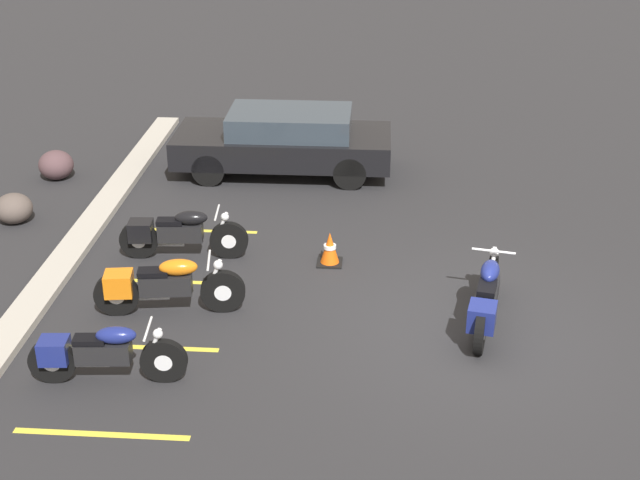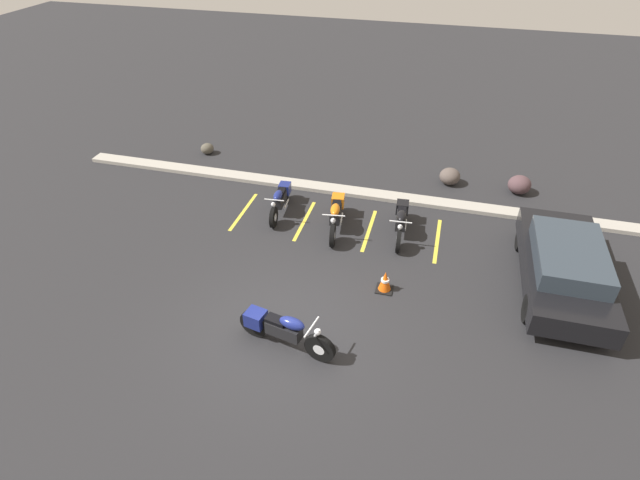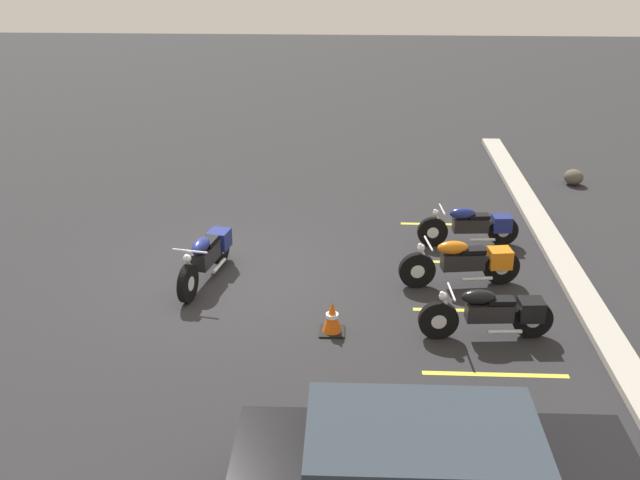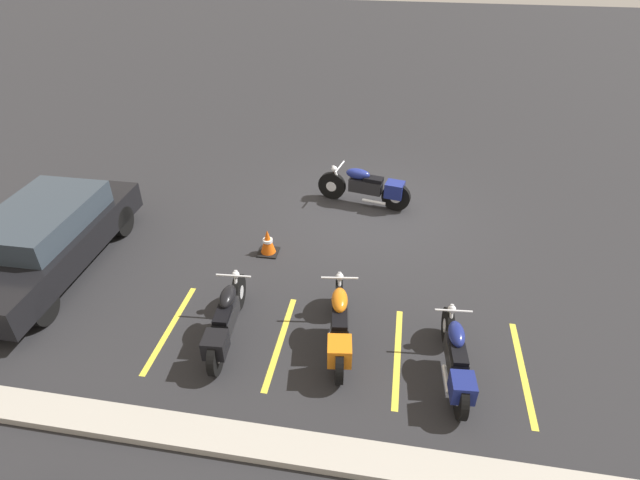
# 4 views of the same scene
# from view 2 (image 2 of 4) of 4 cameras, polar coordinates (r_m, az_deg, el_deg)

# --- Properties ---
(ground) EXTENTS (60.00, 60.00, 0.00)m
(ground) POSITION_cam_2_polar(r_m,az_deg,el_deg) (11.10, -4.33, -10.46)
(ground) COLOR #262628
(motorcycle_navy_featured) EXTENTS (2.20, 0.79, 0.87)m
(motorcycle_navy_featured) POSITION_cam_2_polar(r_m,az_deg,el_deg) (10.51, -4.45, -10.12)
(motorcycle_navy_featured) COLOR black
(motorcycle_navy_featured) RESTS_ON ground
(parked_bike_0) EXTENTS (0.56, 2.01, 0.79)m
(parked_bike_0) POSITION_cam_2_polar(r_m,az_deg,el_deg) (14.71, -4.55, 4.70)
(parked_bike_0) COLOR black
(parked_bike_0) RESTS_ON ground
(parked_bike_1) EXTENTS (0.68, 2.17, 0.85)m
(parked_bike_1) POSITION_cam_2_polar(r_m,az_deg,el_deg) (13.95, 1.84, 3.07)
(parked_bike_1) COLOR black
(parked_bike_1) RESTS_ON ground
(parked_bike_2) EXTENTS (0.59, 2.10, 0.82)m
(parked_bike_2) POSITION_cam_2_polar(r_m,az_deg,el_deg) (13.88, 9.24, 2.31)
(parked_bike_2) COLOR black
(parked_bike_2) RESTS_ON ground
(car_black) EXTENTS (1.82, 4.31, 1.29)m
(car_black) POSITION_cam_2_polar(r_m,az_deg,el_deg) (13.02, 26.16, -2.64)
(car_black) COLOR black
(car_black) RESTS_ON ground
(concrete_curb) EXTENTS (18.00, 0.50, 0.12)m
(concrete_curb) POSITION_cam_2_polar(r_m,az_deg,el_deg) (15.82, 2.87, 5.66)
(concrete_curb) COLOR #A8A399
(concrete_curb) RESTS_ON ground
(landscape_rock_0) EXTENTS (0.64, 0.64, 0.38)m
(landscape_rock_0) POSITION_cam_2_polar(r_m,az_deg,el_deg) (18.63, -12.76, 10.15)
(landscape_rock_0) COLOR #514C41
(landscape_rock_0) RESTS_ON ground
(landscape_rock_1) EXTENTS (0.90, 0.90, 0.54)m
(landscape_rock_1) POSITION_cam_2_polar(r_m,az_deg,el_deg) (16.71, 14.62, 7.06)
(landscape_rock_1) COLOR #544944
(landscape_rock_1) RESTS_ON ground
(landscape_rock_2) EXTENTS (0.90, 0.89, 0.58)m
(landscape_rock_2) POSITION_cam_2_polar(r_m,az_deg,el_deg) (16.86, 21.84, 5.89)
(landscape_rock_2) COLOR #4F383C
(landscape_rock_2) RESTS_ON ground
(traffic_cone) EXTENTS (0.40, 0.40, 0.55)m
(traffic_cone) POSITION_cam_2_polar(r_m,az_deg,el_deg) (12.00, 7.44, -4.73)
(traffic_cone) COLOR black
(traffic_cone) RESTS_ON ground
(stall_line_0) EXTENTS (0.10, 2.10, 0.00)m
(stall_line_0) POSITION_cam_2_polar(r_m,az_deg,el_deg) (15.04, -8.73, 3.25)
(stall_line_0) COLOR gold
(stall_line_0) RESTS_ON ground
(stall_line_1) EXTENTS (0.10, 2.10, 0.00)m
(stall_line_1) POSITION_cam_2_polar(r_m,az_deg,el_deg) (14.46, -1.77, 2.24)
(stall_line_1) COLOR gold
(stall_line_1) RESTS_ON ground
(stall_line_2) EXTENTS (0.10, 2.10, 0.00)m
(stall_line_2) POSITION_cam_2_polar(r_m,az_deg,el_deg) (14.12, 5.63, 1.12)
(stall_line_2) COLOR gold
(stall_line_2) RESTS_ON ground
(stall_line_3) EXTENTS (0.10, 2.10, 0.00)m
(stall_line_3) POSITION_cam_2_polar(r_m,az_deg,el_deg) (14.02, 13.26, -0.04)
(stall_line_3) COLOR gold
(stall_line_3) RESTS_ON ground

